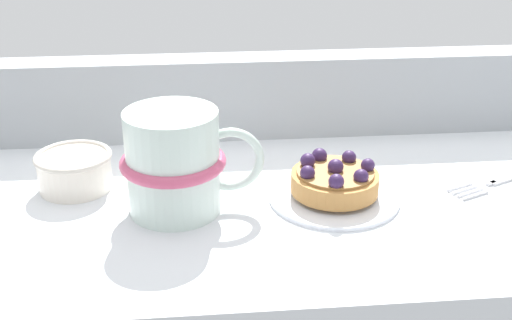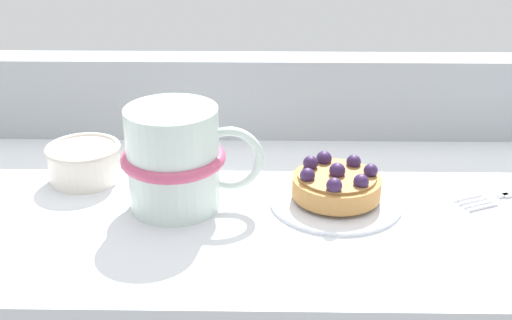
% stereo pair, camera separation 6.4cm
% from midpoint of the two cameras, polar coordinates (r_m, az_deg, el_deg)
% --- Properties ---
extents(ground_plane, '(0.87, 0.38, 0.04)m').
position_cam_midpoint_polar(ground_plane, '(0.69, -0.52, -4.56)').
color(ground_plane, silver).
extents(window_rail_back, '(0.85, 0.05, 0.10)m').
position_cam_midpoint_polar(window_rail_back, '(0.81, -1.56, 5.62)').
color(window_rail_back, '#9EA3A8').
rests_on(window_rail_back, ground_plane).
extents(dessert_plate, '(0.13, 0.13, 0.01)m').
position_cam_midpoint_polar(dessert_plate, '(0.67, 4.13, -3.13)').
color(dessert_plate, silver).
rests_on(dessert_plate, ground_plane).
extents(raspberry_tart, '(0.09, 0.09, 0.04)m').
position_cam_midpoint_polar(raspberry_tart, '(0.66, 4.16, -1.74)').
color(raspberry_tart, '#B77F42').
rests_on(raspberry_tart, dessert_plate).
extents(coffee_mug, '(0.14, 0.10, 0.10)m').
position_cam_midpoint_polar(coffee_mug, '(0.63, -9.93, -0.24)').
color(coffee_mug, silver).
rests_on(coffee_mug, ground_plane).
extents(dessert_fork, '(0.15, 0.08, 0.01)m').
position_cam_midpoint_polar(dessert_fork, '(0.74, 18.80, -1.58)').
color(dessert_fork, silver).
rests_on(dessert_fork, ground_plane).
extents(sugar_bowl, '(0.08, 0.08, 0.04)m').
position_cam_midpoint_polar(sugar_bowl, '(0.72, -18.06, -0.86)').
color(sugar_bowl, silver).
rests_on(sugar_bowl, ground_plane).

